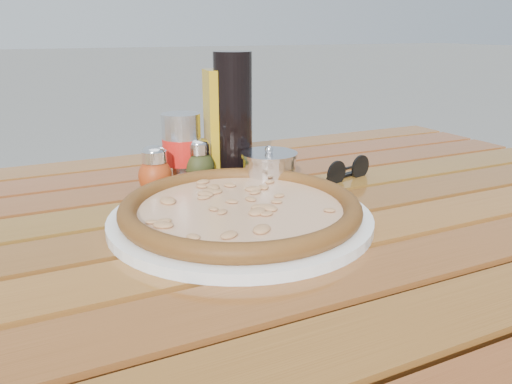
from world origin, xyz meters
name	(u,v)px	position (x,y,z in m)	size (l,w,h in m)	color
table	(262,263)	(0.00, 0.00, 0.67)	(1.40, 0.90, 0.75)	#3B1D0D
plate	(241,218)	(-0.04, -0.01, 0.76)	(0.36, 0.36, 0.01)	white
pizza	(241,207)	(-0.04, -0.01, 0.77)	(0.34, 0.34, 0.03)	beige
pepper_shaker	(155,171)	(-0.11, 0.16, 0.79)	(0.06, 0.06, 0.08)	#AE3D13
oregano_shaker	(199,162)	(-0.03, 0.19, 0.79)	(0.07, 0.07, 0.08)	#353A17
dark_bottle	(233,117)	(0.04, 0.20, 0.86)	(0.07, 0.07, 0.22)	black
soda_can	(182,149)	(-0.05, 0.21, 0.81)	(0.08, 0.08, 0.12)	silver
olive_oil_cruet	(222,124)	(0.03, 0.21, 0.85)	(0.06, 0.06, 0.21)	#BB8F13
parmesan_tin	(269,169)	(0.07, 0.12, 0.78)	(0.10, 0.10, 0.07)	silver
sunglasses	(347,171)	(0.22, 0.10, 0.77)	(0.11, 0.05, 0.04)	black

